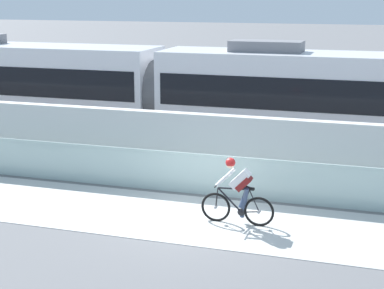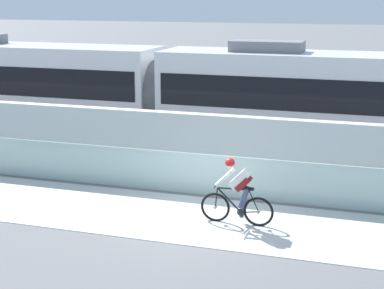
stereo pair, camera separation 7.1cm
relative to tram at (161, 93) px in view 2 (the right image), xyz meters
The scene contains 8 objects.
ground_plane 7.91m from the tram, 63.12° to the right, with size 200.00×200.00×0.00m, color slate.
bike_path_deck 7.91m from the tram, 63.12° to the right, with size 32.00×3.20×0.01m, color beige.
glass_parapet 6.23m from the tram, 55.22° to the right, with size 32.00×0.05×1.14m, color #ADC6C1.
concrete_barrier_wall 4.82m from the tram, 42.66° to the right, with size 32.00×0.36×1.87m, color silver.
tram_rail_near 4.02m from the tram, 11.67° to the right, with size 32.00×0.08×0.01m, color #595654.
tram_rail_far 4.02m from the tram, 11.67° to the left, with size 32.00×0.08×0.01m, color #595654.
tram is the anchor object (origin of this frame).
cyclist_on_bike 8.26m from the tram, 56.82° to the right, with size 1.77×0.58×1.61m.
Camera 2 is at (4.14, -13.32, 5.32)m, focal length 57.17 mm.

